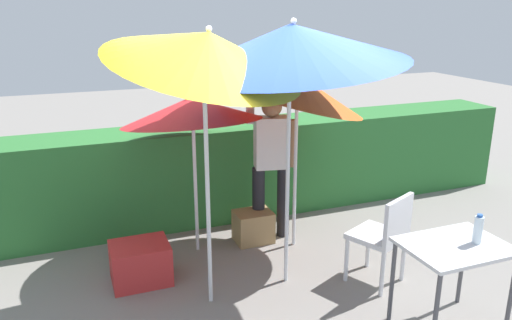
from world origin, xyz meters
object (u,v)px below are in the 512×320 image
object	(u,v)px
umbrella_orange	(191,110)
umbrella_navy	(206,50)
chair_plastic	(384,233)
umbrella_yellow	(292,45)
person_vendor	(271,157)
crate_cardboard	(253,226)
umbrella_rainbow	(296,88)
folding_table	(454,255)
cooler_box	(140,263)
bottle_water	(478,230)

from	to	relation	value
umbrella_orange	umbrella_navy	bearing A→B (deg)	-95.75
umbrella_orange	chair_plastic	distance (m)	2.18
chair_plastic	umbrella_yellow	bearing A→B (deg)	156.70
umbrella_orange	person_vendor	xyz separation A→B (m)	(0.87, 0.02, -0.59)
person_vendor	crate_cardboard	size ratio (longest dim) A/B	4.66
umbrella_rainbow	umbrella_yellow	xyz separation A→B (m)	(-0.39, -0.71, 0.48)
folding_table	crate_cardboard	bearing A→B (deg)	113.74
chair_plastic	folding_table	bearing A→B (deg)	-83.15
person_vendor	cooler_box	bearing A→B (deg)	-163.07
chair_plastic	cooler_box	xyz separation A→B (m)	(-2.10, 0.85, -0.32)
cooler_box	folding_table	size ratio (longest dim) A/B	0.67
person_vendor	chair_plastic	bearing A→B (deg)	-66.32
umbrella_navy	bottle_water	xyz separation A→B (m)	(1.80, -1.12, -1.32)
umbrella_yellow	crate_cardboard	size ratio (longest dim) A/B	6.19
umbrella_orange	chair_plastic	size ratio (longest dim) A/B	1.97
person_vendor	cooler_box	size ratio (longest dim) A/B	3.49
umbrella_orange	umbrella_yellow	size ratio (longest dim) A/B	0.70
umbrella_rainbow	person_vendor	distance (m)	0.84
chair_plastic	cooler_box	world-z (taller)	chair_plastic
chair_plastic	folding_table	xyz separation A→B (m)	(0.09, -0.78, 0.14)
umbrella_rainbow	umbrella_orange	world-z (taller)	umbrella_rainbow
umbrella_yellow	chair_plastic	xyz separation A→B (m)	(0.81, -0.35, -1.69)
umbrella_rainbow	crate_cardboard	distance (m)	1.60
umbrella_orange	chair_plastic	world-z (taller)	umbrella_orange
umbrella_orange	cooler_box	xyz separation A→B (m)	(-0.65, -0.44, -1.33)
umbrella_navy	folding_table	world-z (taller)	umbrella_navy
person_vendor	folding_table	distance (m)	2.21
umbrella_navy	bottle_water	world-z (taller)	umbrella_navy
umbrella_rainbow	cooler_box	xyz separation A→B (m)	(-1.68, -0.21, -1.52)
umbrella_yellow	folding_table	xyz separation A→B (m)	(0.90, -1.12, -1.54)
umbrella_rainbow	folding_table	xyz separation A→B (m)	(0.51, -1.83, -1.06)
cooler_box	crate_cardboard	xyz separation A→B (m)	(1.29, 0.41, -0.02)
umbrella_orange	cooler_box	distance (m)	1.54
person_vendor	chair_plastic	xyz separation A→B (m)	(0.57, -1.31, -0.42)
umbrella_yellow	cooler_box	xyz separation A→B (m)	(-1.29, 0.50, -2.01)
umbrella_rainbow	cooler_box	size ratio (longest dim) A/B	3.81
umbrella_yellow	umbrella_navy	bearing A→B (deg)	-176.97
crate_cardboard	chair_plastic	bearing A→B (deg)	-57.52
umbrella_navy	folding_table	xyz separation A→B (m)	(1.64, -1.08, -1.53)
person_vendor	chair_plastic	size ratio (longest dim) A/B	2.11
cooler_box	umbrella_navy	bearing A→B (deg)	-44.26
umbrella_rainbow	crate_cardboard	xyz separation A→B (m)	(-0.39, 0.21, -1.54)
cooler_box	folding_table	distance (m)	2.77
umbrella_navy	cooler_box	distance (m)	2.13
crate_cardboard	umbrella_orange	bearing A→B (deg)	177.88
folding_table	bottle_water	bearing A→B (deg)	-12.89
folding_table	person_vendor	bearing A→B (deg)	107.75
umbrella_yellow	bottle_water	xyz separation A→B (m)	(1.07, -1.16, -1.34)
cooler_box	bottle_water	size ratio (longest dim) A/B	2.24
umbrella_orange	person_vendor	distance (m)	1.05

